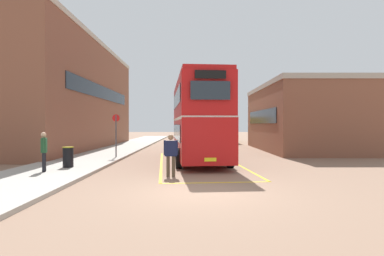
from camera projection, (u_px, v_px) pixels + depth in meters
ground_plane at (197, 152)px, 24.41m from camera, size 135.60×135.60×0.00m
sidewalk_left at (119, 149)px, 26.83m from camera, size 4.00×57.60×0.14m
brick_building_left at (73, 96)px, 28.22m from camera, size 5.68×22.57×9.32m
depot_building_right at (305, 118)px, 26.51m from camera, size 7.25×12.81×5.41m
double_decker_bus at (199, 118)px, 18.69m from camera, size 3.46×10.28×4.75m
single_deck_bus at (224, 129)px, 39.70m from camera, size 2.91×8.58×3.02m
pedestrian_boarding at (172, 152)px, 13.01m from camera, size 0.58×0.25×1.73m
pedestrian_waiting_near at (45, 149)px, 13.50m from camera, size 0.36×0.54×1.67m
litter_bin at (69, 157)px, 14.91m from camera, size 0.51×0.51×0.96m
bus_stop_sign at (117, 131)px, 19.56m from camera, size 0.44×0.12×2.62m
bay_marking_yellow at (201, 165)px, 16.82m from camera, size 5.25×12.47×0.01m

